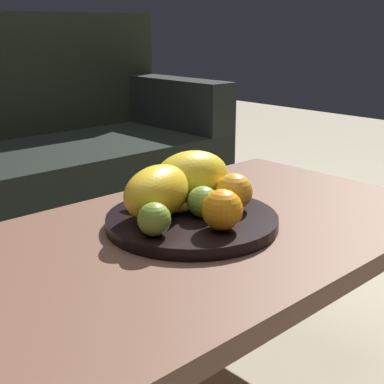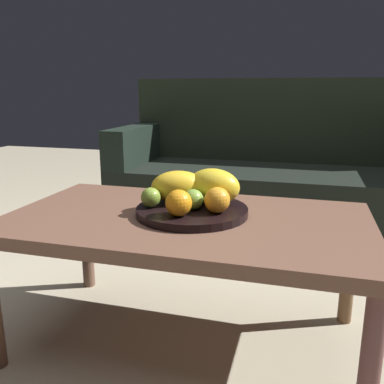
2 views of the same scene
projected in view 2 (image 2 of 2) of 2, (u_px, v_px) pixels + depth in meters
ground_plane at (187, 341)px, 1.40m from camera, size 8.00×8.00×0.00m
coffee_table at (186, 231)px, 1.30m from camera, size 1.14×0.64×0.45m
couch at (265, 182)px, 2.40m from camera, size 1.70×0.70×0.90m
fruit_bowl at (192, 211)px, 1.31m from camera, size 0.36×0.36×0.03m
melon_large_front at (178, 187)px, 1.34m from camera, size 0.20×0.15×0.11m
melon_smaller_beside at (213, 186)px, 1.33m from camera, size 0.20×0.15×0.12m
orange_front at (179, 203)px, 1.20m from camera, size 0.08×0.08×0.08m
orange_left at (217, 200)px, 1.24m from camera, size 0.08×0.08×0.08m
apple_front at (193, 200)px, 1.27m from camera, size 0.06×0.06×0.06m
apple_left at (151, 197)px, 1.30m from camera, size 0.06×0.06×0.06m
banana_bunch at (188, 193)px, 1.37m from camera, size 0.16×0.15×0.06m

